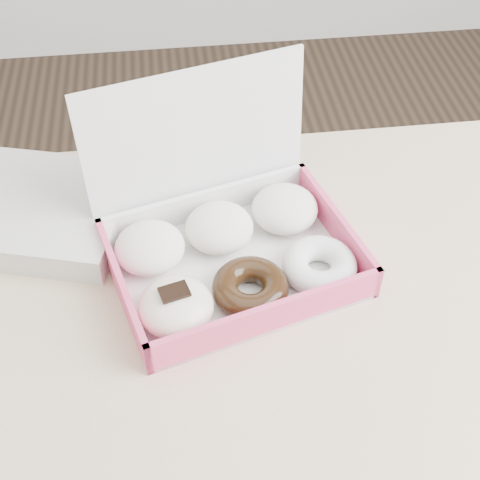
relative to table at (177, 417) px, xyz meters
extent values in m
cube|color=tan|center=(0.00, 0.00, 0.06)|extent=(1.20, 0.80, 0.04)
cylinder|color=tan|center=(0.55, 0.35, -0.32)|extent=(0.05, 0.05, 0.71)
cube|color=white|center=(0.08, 0.14, 0.08)|extent=(0.32, 0.27, 0.01)
cube|color=#DF4570|center=(0.11, 0.05, 0.10)|extent=(0.27, 0.08, 0.05)
cube|color=white|center=(0.06, 0.24, 0.10)|extent=(0.27, 0.08, 0.05)
cube|color=#DF4570|center=(-0.05, 0.11, 0.10)|extent=(0.06, 0.20, 0.05)
cube|color=#DF4570|center=(0.21, 0.18, 0.10)|extent=(0.06, 0.20, 0.05)
cube|color=white|center=(0.05, 0.26, 0.18)|extent=(0.27, 0.10, 0.20)
ellipsoid|color=white|center=(-0.02, 0.16, 0.11)|extent=(0.10, 0.10, 0.05)
ellipsoid|color=white|center=(0.07, 0.19, 0.11)|extent=(0.10, 0.10, 0.05)
ellipsoid|color=white|center=(0.15, 0.21, 0.11)|extent=(0.10, 0.10, 0.05)
ellipsoid|color=beige|center=(0.01, 0.07, 0.11)|extent=(0.10, 0.10, 0.05)
cube|color=black|center=(0.01, 0.07, 0.13)|extent=(0.04, 0.03, 0.00)
torus|color=black|center=(0.10, 0.10, 0.10)|extent=(0.11, 0.11, 0.03)
torus|color=white|center=(0.18, 0.12, 0.10)|extent=(0.11, 0.11, 0.03)
cube|color=silver|center=(-0.16, 0.26, 0.10)|extent=(0.28, 0.25, 0.04)
camera|label=1|loc=(0.02, -0.39, 0.68)|focal=50.00mm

